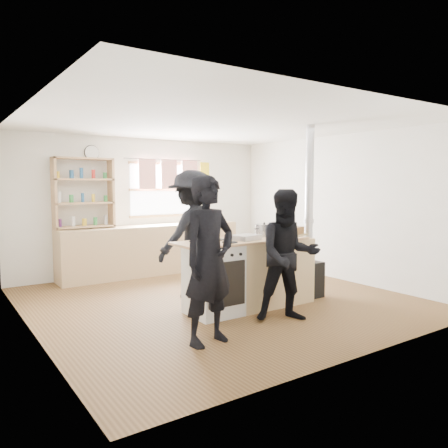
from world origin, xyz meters
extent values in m
cube|color=brown|center=(0.00, 0.00, -0.01)|extent=(5.00, 5.00, 0.01)
cube|color=tan|center=(0.00, 2.22, 0.45)|extent=(3.40, 0.55, 0.90)
cube|color=tan|center=(-1.20, 2.34, 0.94)|extent=(1.00, 0.28, 0.03)
cube|color=tan|center=(-1.20, 2.34, 1.33)|extent=(1.00, 0.28, 0.03)
cube|color=tan|center=(-1.20, 2.34, 1.74)|extent=(1.00, 0.28, 0.03)
cube|color=tan|center=(-1.20, 2.34, 2.08)|extent=(1.00, 0.28, 0.03)
cube|color=tan|center=(-1.68, 2.34, 1.50)|extent=(0.04, 0.28, 1.20)
cube|color=tan|center=(-0.72, 2.34, 1.50)|extent=(0.04, 0.28, 1.20)
cylinder|color=silver|center=(1.12, 2.22, 1.04)|extent=(0.10, 0.10, 0.27)
cube|color=white|center=(-0.45, -0.55, 0.45)|extent=(0.60, 0.60, 0.90)
cube|color=#D9BA82|center=(0.45, -0.55, 0.45)|extent=(1.20, 0.60, 0.90)
cube|color=tan|center=(0.00, -0.55, 0.92)|extent=(1.84, 0.64, 0.03)
cylinder|color=black|center=(-0.63, -0.63, 0.96)|extent=(0.37, 0.37, 0.05)
cylinder|color=#23541D|center=(-0.63, -0.63, 0.97)|extent=(0.24, 0.24, 0.02)
cube|color=silver|center=(0.02, -0.60, 0.96)|extent=(0.39, 0.35, 0.07)
cube|color=brown|center=(0.02, -0.60, 0.98)|extent=(0.33, 0.30, 0.02)
cylinder|color=silver|center=(-0.37, -0.33, 1.01)|extent=(0.24, 0.24, 0.16)
cylinder|color=silver|center=(-0.37, -0.33, 1.10)|extent=(0.25, 0.25, 0.01)
sphere|color=black|center=(-0.37, -0.33, 1.11)|extent=(0.03, 0.03, 0.03)
cylinder|color=#B3B3B5|center=(0.47, -0.44, 1.01)|extent=(0.25, 0.25, 0.16)
cylinder|color=#B3B3B5|center=(0.47, -0.44, 1.10)|extent=(0.26, 0.26, 0.01)
sphere|color=black|center=(0.47, -0.44, 1.11)|extent=(0.03, 0.03, 0.03)
cube|color=tan|center=(0.93, -0.62, 0.94)|extent=(0.33, 0.29, 0.02)
cube|color=olive|center=(0.93, -0.62, 1.00)|extent=(0.24, 0.18, 0.10)
cube|color=black|center=(1.18, -0.59, 0.26)|extent=(0.35, 0.35, 0.52)
cylinder|color=#ADADB2|center=(1.18, -0.59, 1.51)|extent=(0.12, 0.12, 1.98)
imported|color=black|center=(-1.03, -1.37, 0.88)|extent=(0.70, 0.53, 1.75)
imported|color=black|center=(0.17, -1.26, 0.80)|extent=(0.97, 0.89, 1.60)
imported|color=black|center=(-0.22, 0.37, 0.93)|extent=(1.34, 0.98, 1.86)
camera|label=1|loc=(-3.40, -5.12, 1.66)|focal=35.00mm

